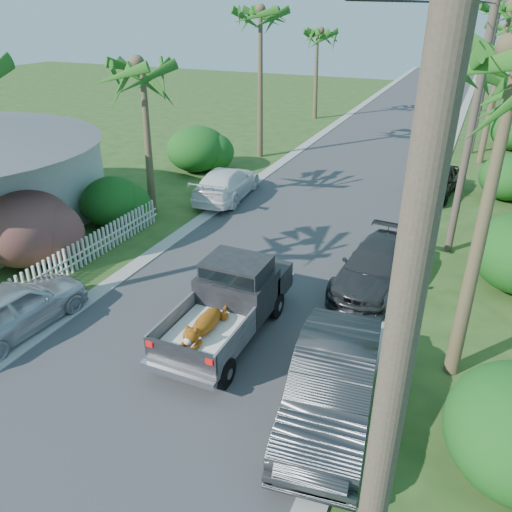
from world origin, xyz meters
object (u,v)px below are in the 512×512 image
at_px(palm_l_b, 140,64).
at_px(palm_r_d, 509,27).
at_px(utility_pole_d, 491,54).
at_px(utility_pole_a, 379,470).
at_px(parked_car_rm, 375,267).
at_px(parked_car_ln, 13,309).
at_px(parked_car_rf, 437,181).
at_px(palm_l_c, 261,11).
at_px(palm_l_d, 318,31).
at_px(utility_pole_b, 472,126).
at_px(utility_pole_c, 486,75).
at_px(parked_car_rn, 332,386).
at_px(palm_r_c, 511,7).
at_px(parked_car_lf, 227,184).
at_px(pickup_truck, 233,298).

distance_m(palm_l_b, palm_r_d, 31.00).
height_order(palm_l_b, utility_pole_d, utility_pole_d).
bearing_deg(palm_r_d, utility_pole_a, -91.23).
height_order(parked_car_rm, parked_car_ln, parked_car_ln).
height_order(parked_car_rf, palm_l_c, palm_l_c).
bearing_deg(palm_l_d, palm_l_b, -90.78).
bearing_deg(palm_l_d, utility_pole_b, -60.05).
height_order(parked_car_rm, parked_car_rf, parked_car_rf).
bearing_deg(palm_l_d, parked_car_rf, -53.51).
relative_size(parked_car_ln, palm_r_d, 0.54).
bearing_deg(utility_pole_b, palm_r_d, 88.09).
distance_m(parked_car_rm, utility_pole_d, 34.02).
bearing_deg(utility_pole_c, utility_pole_b, -90.00).
distance_m(parked_car_rn, parked_car_rf, 16.08).
distance_m(palm_l_d, utility_pole_c, 13.63).
bearing_deg(palm_r_d, palm_l_b, -115.41).
relative_size(parked_car_rm, palm_r_c, 0.50).
height_order(palm_l_c, palm_r_c, palm_r_c).
relative_size(parked_car_rf, palm_r_c, 0.43).
bearing_deg(palm_l_c, parked_car_ln, -87.04).
relative_size(palm_l_c, palm_r_c, 0.98).
bearing_deg(palm_l_c, utility_pole_d, 61.08).
relative_size(parked_car_rm, utility_pole_a, 0.52).
xyz_separation_m(parked_car_rm, parked_car_lf, (-8.13, 5.44, 0.03)).
bearing_deg(utility_pole_a, utility_pole_d, 90.00).
distance_m(parked_car_rm, utility_pole_c, 19.25).
height_order(parked_car_rn, palm_l_c, palm_l_c).
height_order(utility_pole_c, utility_pole_d, same).
height_order(parked_car_ln, palm_r_d, palm_r_d).
relative_size(parked_car_rn, parked_car_rm, 1.06).
bearing_deg(parked_car_rn, palm_l_d, 101.28).
distance_m(palm_l_d, utility_pole_d, 15.19).
bearing_deg(parked_car_rf, utility_pole_b, -72.62).
bearing_deg(palm_l_b, parked_car_rm, -14.75).
bearing_deg(pickup_truck, palm_l_d, 103.67).
height_order(parked_car_rf, utility_pole_d, utility_pole_d).
bearing_deg(utility_pole_b, parked_car_lf, 170.48).
height_order(parked_car_lf, palm_r_c, palm_r_c).
xyz_separation_m(palm_r_d, utility_pole_c, (-0.90, -12.00, -2.14)).
relative_size(parked_car_lf, utility_pole_d, 0.55).
height_order(parked_car_rf, palm_r_c, palm_r_c).
relative_size(pickup_truck, parked_car_ln, 1.19).
xyz_separation_m(parked_car_lf, palm_l_d, (-1.97, 19.30, 5.73)).
relative_size(parked_car_rn, utility_pole_b, 0.55).
bearing_deg(parked_car_rm, parked_car_rf, 89.83).
bearing_deg(utility_pole_a, parked_car_rn, 107.91).
bearing_deg(utility_pole_a, parked_car_ln, 156.23).
bearing_deg(utility_pole_d, utility_pole_a, -90.00).
bearing_deg(utility_pole_c, parked_car_rn, -93.80).
bearing_deg(parked_car_rf, palm_l_d, 133.42).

